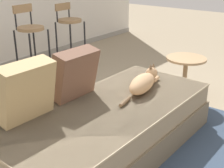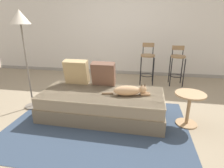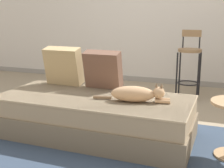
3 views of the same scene
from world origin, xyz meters
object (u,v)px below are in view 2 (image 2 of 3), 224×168
(throw_pillow_corner, at_px, (77,72))
(throw_pillow_middle, at_px, (103,74))
(bar_stool_near_window, at_px, (147,61))
(side_table, at_px, (189,104))
(cat, at_px, (129,91))
(couch, at_px, (102,104))
(bar_stool_by_doorway, at_px, (177,62))
(floor_lamp, at_px, (21,27))

(throw_pillow_corner, distance_m, throw_pillow_middle, 0.49)
(throw_pillow_corner, height_order, bar_stool_near_window, bar_stool_near_window)
(throw_pillow_middle, xyz_separation_m, side_table, (1.38, -0.37, -0.30))
(cat, bearing_deg, couch, 176.15)
(couch, height_order, throw_pillow_corner, throw_pillow_corner)
(couch, distance_m, throw_pillow_middle, 0.54)
(couch, height_order, throw_pillow_middle, throw_pillow_middle)
(throw_pillow_middle, height_order, bar_stool_near_window, bar_stool_near_window)
(throw_pillow_middle, bearing_deg, bar_stool_by_doorway, 46.13)
(cat, xyz_separation_m, bar_stool_by_doorway, (0.98, 1.89, 0.07))
(cat, relative_size, bar_stool_by_doorway, 0.80)
(couch, bearing_deg, bar_stool_near_window, 68.91)
(cat, xyz_separation_m, bar_stool_near_window, (0.28, 1.89, 0.07))
(throw_pillow_corner, bearing_deg, throw_pillow_middle, -1.01)
(bar_stool_near_window, distance_m, bar_stool_by_doorway, 0.70)
(throw_pillow_corner, relative_size, floor_lamp, 0.26)
(couch, relative_size, bar_stool_near_window, 2.01)
(throw_pillow_corner, bearing_deg, cat, -21.28)
(couch, bearing_deg, cat, -3.85)
(throw_pillow_middle, height_order, side_table, throw_pillow_middle)
(floor_lamp, bearing_deg, bar_stool_by_doorway, 32.30)
(throw_pillow_middle, bearing_deg, cat, -37.51)
(bar_stool_near_window, height_order, bar_stool_by_doorway, bar_stool_near_window)
(throw_pillow_corner, bearing_deg, bar_stool_near_window, 50.34)
(side_table, xyz_separation_m, floor_lamp, (-2.67, 0.15, 1.08))
(bar_stool_near_window, bearing_deg, couch, -111.09)
(cat, bearing_deg, side_table, 0.40)
(bar_stool_by_doorway, distance_m, side_table, 1.90)
(bar_stool_by_doorway, bearing_deg, cat, -117.32)
(throw_pillow_middle, distance_m, side_table, 1.46)
(cat, height_order, side_table, cat)
(throw_pillow_corner, bearing_deg, floor_lamp, -164.09)
(throw_pillow_corner, xyz_separation_m, bar_stool_by_doorway, (1.95, 1.51, -0.08))
(couch, relative_size, cat, 2.67)
(bar_stool_by_doorway, bearing_deg, side_table, -92.56)
(throw_pillow_corner, distance_m, side_table, 1.93)
(couch, bearing_deg, throw_pillow_middle, 97.20)
(couch, xyz_separation_m, bar_stool_near_window, (0.72, 1.86, 0.35))
(throw_pillow_middle, relative_size, cat, 0.57)
(couch, height_order, floor_lamp, floor_lamp)
(bar_stool_near_window, bearing_deg, bar_stool_by_doorway, -0.03)
(cat, distance_m, floor_lamp, 2.00)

